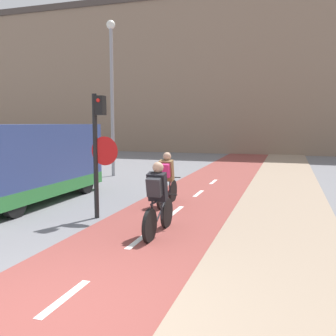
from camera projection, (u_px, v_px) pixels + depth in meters
ground_plane at (40, 319)px, 4.30m from camera, size 120.00×120.00×0.00m
bike_lane at (40, 318)px, 4.31m from camera, size 2.76×60.00×0.02m
building_row_background at (254, 74)px, 28.55m from camera, size 60.00×5.20×11.84m
traffic_light_pole at (99, 142)px, 8.66m from camera, size 0.67×0.25×2.91m
street_lamp_far at (112, 82)px, 15.52m from camera, size 0.36×0.36×6.41m
cyclist_near at (158, 201)px, 7.42m from camera, size 0.46×1.70×1.48m
cyclist_far at (167, 180)px, 10.10m from camera, size 0.46×1.63×1.46m
van at (27, 164)px, 10.60m from camera, size 2.01×5.10×2.21m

